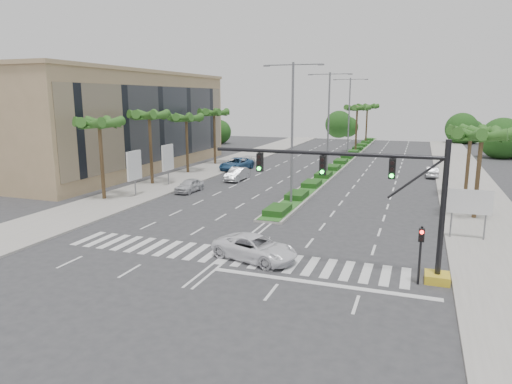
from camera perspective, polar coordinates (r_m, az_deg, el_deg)
ground at (r=27.15m, az=-3.58°, el=-7.98°), size 160.00×160.00×0.00m
footpath_right at (r=44.66m, az=25.74°, el=-1.18°), size 6.00×120.00×0.15m
footpath_left at (r=51.14m, az=-10.39°, el=1.30°), size 6.00×120.00×0.15m
median at (r=69.79m, az=11.21°, el=4.04°), size 2.20×75.00×0.20m
median_grass at (r=69.78m, az=11.22°, el=4.14°), size 1.80×75.00×0.04m
building at (r=61.37m, az=-16.61°, el=8.29°), size 12.00×36.00×12.00m
signal_gantry at (r=24.14m, az=16.99°, el=-2.41°), size 12.60×1.20×7.20m
pedestrian_signal at (r=23.85m, az=19.90°, el=-6.31°), size 0.28×0.36×3.00m
direction_sign at (r=32.31m, az=25.15°, el=-1.36°), size 2.70×0.11×3.40m
billboard_near at (r=43.65m, az=-14.98°, el=3.17°), size 0.18×2.10×4.35m
billboard_far at (r=48.65m, az=-10.98°, el=4.20°), size 0.18×2.10×4.35m
palm_left_near at (r=42.87m, az=-19.00°, el=7.80°), size 4.57×4.68×7.55m
palm_left_mid at (r=49.35m, az=-13.19°, el=9.01°), size 4.57×4.68×7.95m
palm_left_far at (r=56.26m, az=-8.71°, el=8.88°), size 4.57×4.68×7.35m
palm_left_end at (r=63.39m, az=-5.24°, el=9.62°), size 4.57×4.68×7.75m
palm_right_near at (r=37.81m, az=26.37°, el=6.05°), size 4.57×4.68×7.05m
palm_right_far at (r=45.76m, az=25.27°, el=6.56°), size 4.57×4.68×6.75m
palm_median_a at (r=79.13m, az=12.54°, el=10.00°), size 4.57×4.68×8.05m
palm_median_b at (r=94.02m, az=13.75°, el=10.17°), size 4.57×4.68×8.05m
streetlight_near at (r=38.88m, az=4.55°, el=8.24°), size 5.10×0.25×12.00m
streetlight_mid at (r=54.46m, az=9.06°, el=9.11°), size 5.10×0.25×12.00m
streetlight_far at (r=70.23m, az=11.56°, el=9.57°), size 5.10×0.25×12.00m
car_parked_a at (r=45.42m, az=-8.34°, el=0.82°), size 1.75×3.93×1.32m
car_parked_b at (r=51.29m, az=-2.38°, el=2.24°), size 1.66×4.40×1.43m
car_parked_c at (r=58.71m, az=-2.47°, el=3.52°), size 3.22×5.92×1.57m
car_parked_d at (r=60.94m, az=-1.61°, el=3.72°), size 2.42×4.88×1.36m
car_crossing at (r=26.31m, az=-0.12°, el=-6.99°), size 5.48×3.62×1.40m
car_right at (r=57.20m, az=21.15°, el=2.37°), size 1.43×3.89×1.27m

